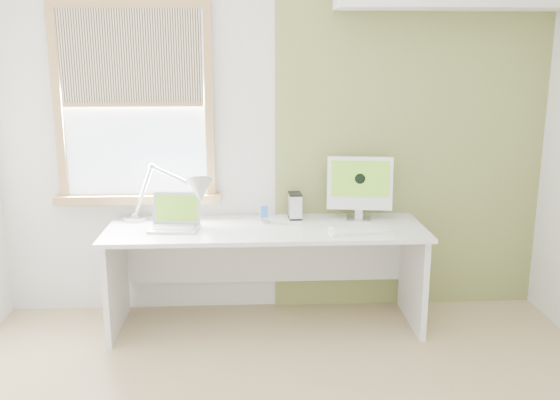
{
  "coord_description": "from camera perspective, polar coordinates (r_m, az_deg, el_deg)",
  "views": [
    {
      "loc": [
        -0.19,
        -2.63,
        1.87
      ],
      "look_at": [
        0.0,
        1.05,
        1.0
      ],
      "focal_mm": 38.71,
      "sensor_mm": 36.0,
      "label": 1
    }
  ],
  "objects": [
    {
      "name": "room",
      "position": [
        2.7,
        1.14,
        1.06
      ],
      "size": [
        4.04,
        3.54,
        2.64
      ],
      "color": "tan",
      "rests_on": "ground"
    },
    {
      "name": "accent_wall",
      "position": [
        4.57,
        12.24,
        5.81
      ],
      "size": [
        2.0,
        0.02,
        2.6
      ],
      "primitive_type": "cube",
      "color": "olive",
      "rests_on": "room"
    },
    {
      "name": "window",
      "position": [
        4.43,
        -13.63,
        8.71
      ],
      "size": [
        1.2,
        0.14,
        1.42
      ],
      "color": "#9D7745",
      "rests_on": "room"
    },
    {
      "name": "desk",
      "position": [
        4.29,
        -1.35,
        -4.85
      ],
      "size": [
        2.2,
        0.7,
        0.73
      ],
      "color": "silver",
      "rests_on": "room"
    },
    {
      "name": "desk_lamp",
      "position": [
        4.24,
        -8.78,
        0.59
      ],
      "size": [
        0.71,
        0.41,
        0.42
      ],
      "color": "silver",
      "rests_on": "desk"
    },
    {
      "name": "laptop",
      "position": [
        4.21,
        -9.86,
        -1.84
      ],
      "size": [
        0.35,
        0.29,
        0.23
      ],
      "color": "silver",
      "rests_on": "desk"
    },
    {
      "name": "phone_dock",
      "position": [
        4.27,
        -1.5,
        -1.65
      ],
      "size": [
        0.08,
        0.08,
        0.14
      ],
      "color": "silver",
      "rests_on": "desk"
    },
    {
      "name": "external_drive",
      "position": [
        4.38,
        1.42,
        -0.54
      ],
      "size": [
        0.1,
        0.15,
        0.19
      ],
      "color": "silver",
      "rests_on": "desk"
    },
    {
      "name": "imac",
      "position": [
        4.36,
        7.54,
        1.46
      ],
      "size": [
        0.47,
        0.18,
        0.46
      ],
      "color": "silver",
      "rests_on": "desk"
    },
    {
      "name": "keyboard",
      "position": [
        4.07,
        7.68,
        -3.0
      ],
      "size": [
        0.44,
        0.16,
        0.02
      ],
      "color": "white",
      "rests_on": "desk"
    },
    {
      "name": "mouse",
      "position": [
        4.09,
        5.05,
        -2.73
      ],
      "size": [
        0.09,
        0.11,
        0.03
      ],
      "primitive_type": "ellipsoid",
      "rotation": [
        0.0,
        0.0,
        0.37
      ],
      "color": "white",
      "rests_on": "desk"
    }
  ]
}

